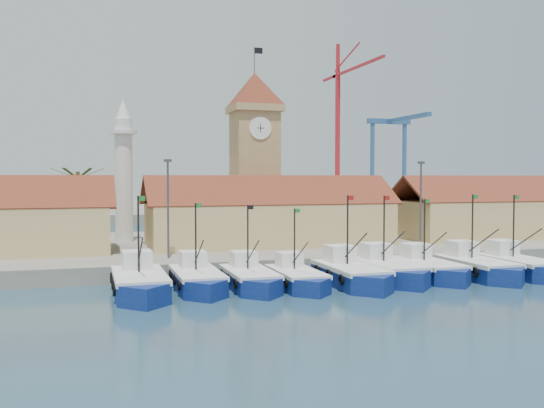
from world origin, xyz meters
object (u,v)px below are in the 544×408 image
object	(u,v)px
boat_4	(352,276)
clock_tower	(255,151)
boat_0	(140,285)
minaret	(124,170)

from	to	relation	value
boat_4	clock_tower	world-z (taller)	clock_tower
boat_0	clock_tower	bearing A→B (deg)	56.86
clock_tower	minaret	distance (m)	15.30
boat_0	clock_tower	xyz separation A→B (m)	(15.33, 23.47, 11.14)
boat_0	clock_tower	size ratio (longest dim) A/B	0.46
boat_0	minaret	size ratio (longest dim) A/B	0.64
clock_tower	boat_4	bearing A→B (deg)	-86.13
boat_0	minaret	xyz separation A→B (m)	(0.33, 25.48, 8.91)
clock_tower	minaret	xyz separation A→B (m)	(-15.00, 2.00, -2.23)
boat_4	clock_tower	xyz separation A→B (m)	(-1.64, 24.21, 11.15)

